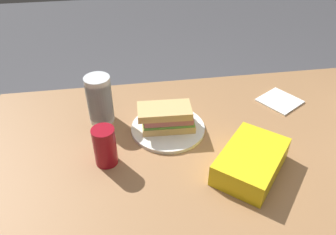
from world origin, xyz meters
TOP-DOWN VIEW (x-y plane):
  - dining_table at (0.00, 0.00)m, footprint 1.43×0.91m
  - paper_plate at (0.11, -0.14)m, footprint 0.24×0.24m
  - sandwich at (0.12, -0.14)m, footprint 0.19×0.10m
  - soda_can_red at (0.31, -0.02)m, footprint 0.07×0.07m
  - chip_bag at (-0.09, 0.08)m, footprint 0.26×0.27m
  - plastic_cup_stack at (0.33, -0.23)m, footprint 0.08×0.08m
  - paper_napkin at (-0.32, -0.24)m, footprint 0.18×0.18m

SIDE VIEW (x-z plane):
  - dining_table at x=0.00m, z-range 0.27..1.02m
  - paper_napkin at x=-0.32m, z-range 0.74..0.75m
  - paper_plate at x=0.11m, z-range 0.74..0.75m
  - chip_bag at x=-0.09m, z-range 0.74..0.81m
  - sandwich at x=0.12m, z-range 0.75..0.84m
  - soda_can_red at x=0.31m, z-range 0.74..0.86m
  - plastic_cup_stack at x=0.33m, z-range 0.74..0.91m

